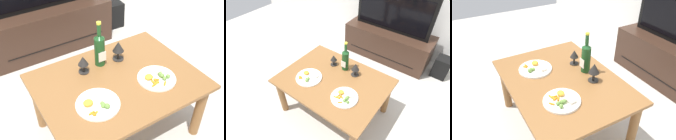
{
  "view_description": "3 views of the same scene",
  "coord_description": "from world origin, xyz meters",
  "views": [
    {
      "loc": [
        -0.76,
        -1.15,
        1.69
      ],
      "look_at": [
        -0.02,
        0.04,
        0.56
      ],
      "focal_mm": 44.04,
      "sensor_mm": 36.0,
      "label": 1
    },
    {
      "loc": [
        0.86,
        -1.08,
        1.84
      ],
      "look_at": [
        -0.01,
        0.08,
        0.56
      ],
      "focal_mm": 30.19,
      "sensor_mm": 36.0,
      "label": 2
    },
    {
      "loc": [
        1.23,
        -0.67,
        1.5
      ],
      "look_at": [
        -0.02,
        0.03,
        0.55
      ],
      "focal_mm": 35.9,
      "sensor_mm": 36.0,
      "label": 3
    }
  ],
  "objects": [
    {
      "name": "dinner_plate_right",
      "position": [
        0.23,
        -0.13,
        0.5
      ],
      "size": [
        0.26,
        0.26,
        0.04
      ],
      "color": "white",
      "rests_on": "dining_table"
    },
    {
      "name": "dinner_plate_left",
      "position": [
        -0.23,
        -0.13,
        0.5
      ],
      "size": [
        0.27,
        0.27,
        0.05
      ],
      "color": "white",
      "rests_on": "dining_table"
    },
    {
      "name": "goblet_right",
      "position": [
        0.13,
        0.2,
        0.59
      ],
      "size": [
        0.08,
        0.08,
        0.15
      ],
      "color": "black",
      "rests_on": "dining_table"
    },
    {
      "name": "goblet_left",
      "position": [
        -0.15,
        0.2,
        0.58
      ],
      "size": [
        0.07,
        0.07,
        0.13
      ],
      "color": "black",
      "rests_on": "dining_table"
    },
    {
      "name": "dining_table",
      "position": [
        0.0,
        0.0,
        0.41
      ],
      "size": [
        1.08,
        0.81,
        0.49
      ],
      "color": "brown",
      "rests_on": "ground_plane"
    },
    {
      "name": "ground_plane",
      "position": [
        0.0,
        0.0,
        0.0
      ],
      "size": [
        6.4,
        6.4,
        0.0
      ],
      "primitive_type": "plane",
      "color": "#B7B2A8"
    },
    {
      "name": "tv_stand",
      "position": [
        0.01,
        1.34,
        0.23
      ],
      "size": [
        1.27,
        0.46,
        0.46
      ],
      "color": "#382319",
      "rests_on": "ground_plane"
    },
    {
      "name": "wine_bottle",
      "position": [
        -0.01,
        0.22,
        0.62
      ],
      "size": [
        0.07,
        0.08,
        0.34
      ],
      "color": "#19471E",
      "rests_on": "dining_table"
    }
  ]
}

